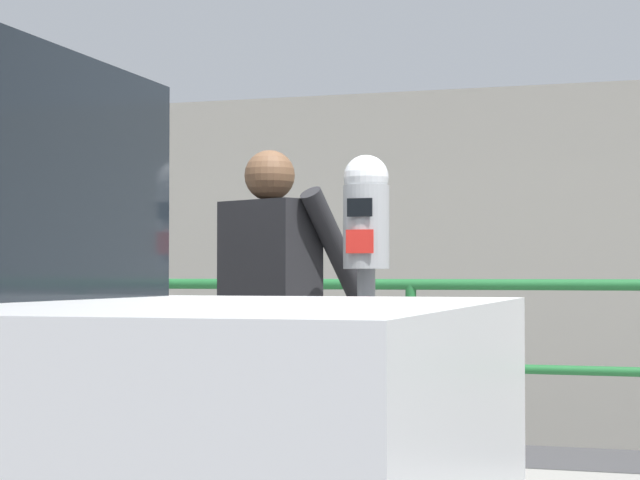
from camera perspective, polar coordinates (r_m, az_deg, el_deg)
parking_meter at (r=4.41m, az=2.32°, el=-0.99°), size 0.18×0.19×1.52m
pedestrian_at_meter at (r=4.75m, az=-2.49°, el=-3.82°), size 0.68×0.40×1.58m
background_railing at (r=6.34m, az=4.56°, el=-4.70°), size 24.06×0.06×1.04m
backdrop_wall at (r=8.60m, az=8.02°, el=-1.24°), size 32.00×0.50×2.58m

